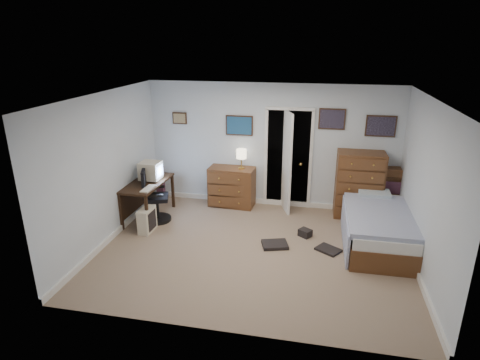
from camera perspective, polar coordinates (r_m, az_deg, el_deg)
name	(u,v)px	position (r m, az deg, el deg)	size (l,w,h in m)	color
floor	(254,250)	(6.72, 1.98, -9.97)	(5.00, 4.00, 0.02)	gray
computer_desk	(143,190)	(7.86, -13.57, -1.40)	(0.63, 1.29, 0.73)	black
crt_monitor	(151,171)	(7.83, -12.59, 1.31)	(0.39, 0.36, 0.35)	beige
keyboard	(148,189)	(7.39, -12.91, -1.20)	(0.15, 0.39, 0.02)	beige
pc_tower	(147,220)	(7.42, -13.08, -5.55)	(0.21, 0.42, 0.44)	beige
office_chair	(154,201)	(7.74, -12.15, -2.98)	(0.63, 0.63, 1.02)	black
media_stack	(161,183)	(8.71, -11.24, -0.48)	(0.15, 0.15, 0.75)	maroon
low_dresser	(232,187)	(8.26, -1.16, -0.95)	(0.92, 0.46, 0.82)	brown
table_lamp	(241,155)	(8.01, 0.20, 3.65)	(0.22, 0.22, 0.40)	gold
doorway	(289,155)	(8.39, 7.00, 3.49)	(0.96, 1.12, 2.05)	black
tall_dresser	(359,185)	(8.02, 16.54, -0.64)	(0.88, 0.52, 1.29)	brown
headboard_bookcase	(390,191)	(8.25, 20.60, -1.47)	(1.10, 0.34, 0.98)	brown
bed	(377,227)	(7.15, 18.88, -6.29)	(1.10, 2.02, 0.66)	brown
wall_posters	(301,123)	(7.92, 8.66, 8.00)	(4.38, 0.04, 0.60)	#331E11
floor_clutter	(296,242)	(6.93, 8.00, -8.78)	(1.36, 0.81, 0.13)	black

